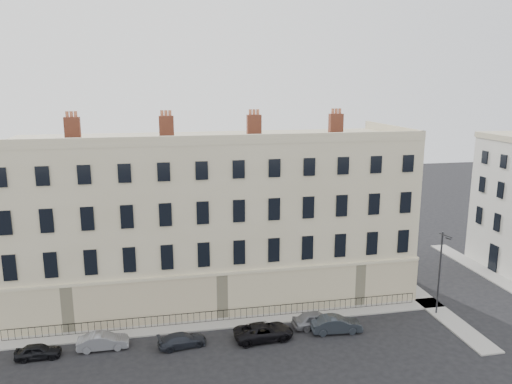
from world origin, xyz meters
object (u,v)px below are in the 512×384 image
at_px(car_b, 103,341).
at_px(car_c, 182,340).
at_px(car_a, 38,351).
at_px(car_f, 336,324).
at_px(car_e, 316,319).
at_px(car_d, 264,331).
at_px(streetlamp, 440,270).

relative_size(car_b, car_c, 1.02).
xyz_separation_m(car_a, car_b, (4.57, 0.43, 0.08)).
height_order(car_b, car_c, car_b).
bearing_deg(car_f, car_c, 93.03).
relative_size(car_b, car_e, 0.96).
bearing_deg(car_d, car_b, 80.84).
distance_m(car_b, car_f, 18.35).
xyz_separation_m(car_a, car_f, (22.88, -0.67, 0.13)).
bearing_deg(car_c, car_a, 78.64).
bearing_deg(car_c, car_d, -100.32).
relative_size(car_c, streetlamp, 0.50).
height_order(car_f, streetlamp, streetlamp).
bearing_deg(car_c, car_f, -99.92).
bearing_deg(car_e, car_b, 86.84).
bearing_deg(car_b, car_e, -89.87).
bearing_deg(car_f, car_a, 92.37).
distance_m(car_c, car_f, 12.40).
bearing_deg(car_f, streetlamp, -78.90).
height_order(car_e, car_f, car_f).
distance_m(car_c, car_d, 6.39).
bearing_deg(car_b, car_f, -93.54).
bearing_deg(car_a, car_f, -92.58).
height_order(car_d, car_e, car_e).
distance_m(car_c, car_e, 11.13).
distance_m(car_a, car_f, 22.89).
distance_m(car_e, car_f, 1.75).
bearing_deg(car_b, car_d, -94.92).
height_order(car_b, car_d, car_d).
bearing_deg(car_e, streetlamp, -93.17).
distance_m(car_a, car_e, 21.58).
distance_m(car_b, streetlamp, 28.31).
bearing_deg(car_a, streetlamp, -89.96).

